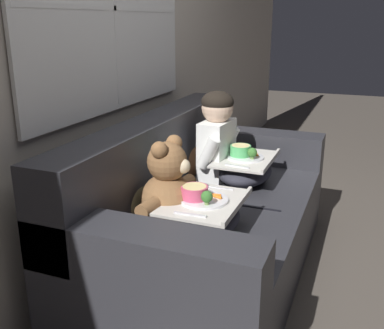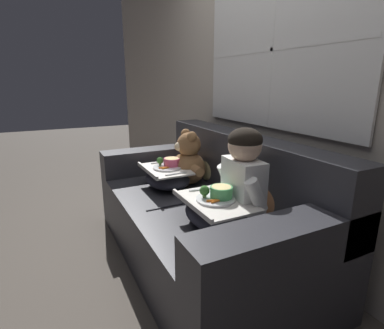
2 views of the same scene
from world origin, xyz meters
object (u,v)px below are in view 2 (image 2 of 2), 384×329
at_px(lap_tray_child, 215,211).
at_px(throw_pillow_behind_child, 268,189).
at_px(throw_pillow_behind_teddy, 209,162).
at_px(child_figure, 244,171).
at_px(teddy_bear, 188,162).
at_px(couch, 205,215).
at_px(lap_tray_teddy, 168,176).

bearing_deg(lap_tray_child, throw_pillow_behind_child, 89.97).
xyz_separation_m(throw_pillow_behind_teddy, lap_tray_child, (0.71, -0.37, -0.07)).
relative_size(throw_pillow_behind_child, throw_pillow_behind_teddy, 1.07).
relative_size(throw_pillow_behind_child, child_figure, 0.63).
distance_m(teddy_bear, lap_tray_child, 0.74).
xyz_separation_m(couch, teddy_bear, (-0.36, 0.04, 0.30)).
distance_m(child_figure, lap_tray_child, 0.28).
bearing_deg(lap_tray_teddy, lap_tray_child, -0.04).
height_order(lap_tray_child, lap_tray_teddy, lap_tray_child).
bearing_deg(lap_tray_teddy, child_figure, 14.17).
height_order(throw_pillow_behind_teddy, child_figure, child_figure).
distance_m(child_figure, lap_tray_teddy, 0.77).
relative_size(couch, throw_pillow_behind_child, 5.48).
bearing_deg(throw_pillow_behind_child, teddy_bear, -164.95).
distance_m(teddy_bear, lap_tray_teddy, 0.20).
distance_m(throw_pillow_behind_child, child_figure, 0.24).
distance_m(couch, lap_tray_teddy, 0.43).
bearing_deg(throw_pillow_behind_teddy, teddy_bear, -90.16).
distance_m(couch, lap_tray_child, 0.43).
xyz_separation_m(child_figure, lap_tray_child, (-0.00, -0.18, -0.21)).
xyz_separation_m(couch, throw_pillow_behind_teddy, (-0.36, 0.23, 0.27)).
bearing_deg(lap_tray_child, lap_tray_teddy, 179.96).
height_order(couch, throw_pillow_behind_child, couch).
height_order(throw_pillow_behind_teddy, lap_tray_teddy, throw_pillow_behind_teddy).
bearing_deg(throw_pillow_behind_child, lap_tray_child, -90.03).
distance_m(throw_pillow_behind_child, teddy_bear, 0.74).
bearing_deg(couch, throw_pillow_behind_child, 33.07).
bearing_deg(throw_pillow_behind_child, couch, -146.93).
xyz_separation_m(throw_pillow_behind_teddy, teddy_bear, (-0.00, -0.19, 0.03)).
height_order(couch, lap_tray_child, couch).
xyz_separation_m(throw_pillow_behind_teddy, child_figure, (0.71, -0.19, 0.14)).
xyz_separation_m(throw_pillow_behind_teddy, lap_tray_teddy, (-0.00, -0.37, -0.07)).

